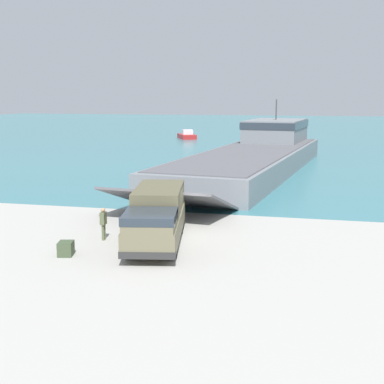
% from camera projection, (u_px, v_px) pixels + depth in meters
% --- Properties ---
extents(ground_plane, '(240.00, 240.00, 0.00)m').
position_uv_depth(ground_plane, '(178.00, 234.00, 29.32)').
color(ground_plane, '#A8A59E').
extents(water_surface, '(240.00, 180.00, 0.01)m').
position_uv_depth(water_surface, '(286.00, 130.00, 120.66)').
color(water_surface, teal).
rests_on(water_surface, ground_plane).
extents(landing_craft, '(12.87, 42.55, 7.07)m').
position_uv_depth(landing_craft, '(257.00, 153.00, 55.50)').
color(landing_craft, gray).
rests_on(landing_craft, ground_plane).
extents(military_truck, '(3.97, 8.32, 2.71)m').
position_uv_depth(military_truck, '(157.00, 216.00, 27.23)').
color(military_truck, '#6B664C').
rests_on(military_truck, ground_plane).
extents(soldier_on_ramp, '(0.26, 0.45, 1.71)m').
position_uv_depth(soldier_on_ramp, '(103.00, 221.00, 27.90)').
color(soldier_on_ramp, '#566042').
rests_on(soldier_on_ramp, ground_plane).
extents(moored_boat_a, '(4.58, 5.98, 1.62)m').
position_uv_depth(moored_boat_a, '(187.00, 136.00, 95.06)').
color(moored_boat_a, '#B22323').
rests_on(moored_boat_a, ground_plane).
extents(cargo_crate, '(0.84, 0.94, 0.67)m').
position_uv_depth(cargo_crate, '(66.00, 249.00, 25.25)').
color(cargo_crate, '#3D4C33').
rests_on(cargo_crate, ground_plane).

